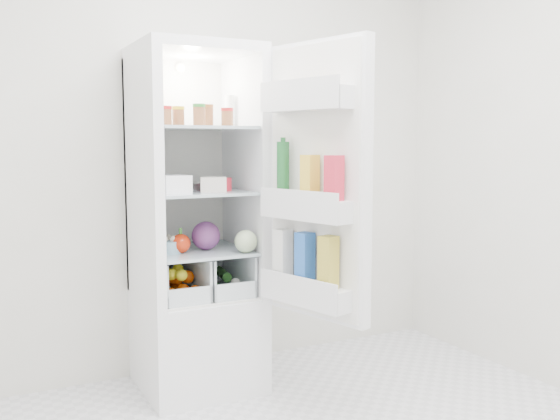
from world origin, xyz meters
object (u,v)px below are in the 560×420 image
mushroom_bowl (169,247)px  fridge_door (314,188)px  refrigerator (194,263)px  red_cabbage (206,236)px

mushroom_bowl → fridge_door: 0.82m
refrigerator → red_cabbage: 0.19m
refrigerator → mushroom_bowl: size_ratio=13.15×
refrigerator → mushroom_bowl: 0.22m
red_cabbage → mushroom_bowl: 0.21m
red_cabbage → mushroom_bowl: red_cabbage is taller
red_cabbage → fridge_door: bearing=-57.2°
red_cabbage → mushroom_bowl: bearing=-177.9°
refrigerator → red_cabbage: (0.04, -0.09, 0.16)m
red_cabbage → mushroom_bowl: size_ratio=1.09×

